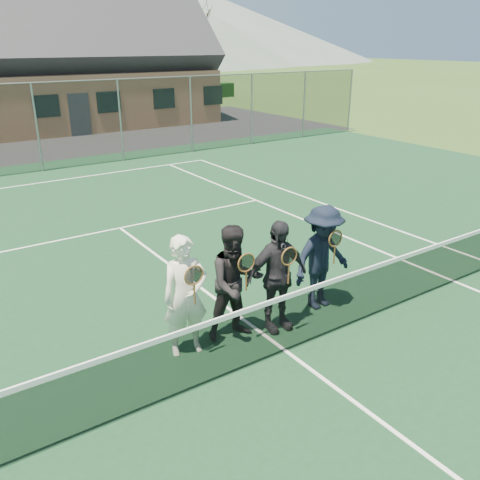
{
  "coord_description": "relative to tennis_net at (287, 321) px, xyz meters",
  "views": [
    {
      "loc": [
        -4.13,
        -4.86,
        4.26
      ],
      "look_at": [
        0.21,
        1.5,
        1.25
      ],
      "focal_mm": 38.0,
      "sensor_mm": 36.0,
      "label": 1
    }
  ],
  "objects": [
    {
      "name": "tennis_net",
      "position": [
        0.0,
        0.0,
        0.0
      ],
      "size": [
        11.68,
        0.08,
        1.1
      ],
      "color": "slate",
      "rests_on": "ground"
    },
    {
      "name": "hill_east",
      "position": [
        55.0,
        95.0,
        6.46
      ],
      "size": [
        90.0,
        90.0,
        14.0
      ],
      "primitive_type": "cone",
      "color": "#576960",
      "rests_on": "ground"
    },
    {
      "name": "clubhouse",
      "position": [
        4.0,
        24.0,
        3.45
      ],
      "size": [
        15.6,
        8.2,
        7.7
      ],
      "color": "#9E6B4C",
      "rests_on": "ground"
    },
    {
      "name": "player_b",
      "position": [
        -0.36,
        0.78,
        0.38
      ],
      "size": [
        0.98,
        0.82,
        1.8
      ],
      "color": "black",
      "rests_on": "court_surface"
    },
    {
      "name": "player_c",
      "position": [
        0.29,
        0.62,
        0.38
      ],
      "size": [
        1.09,
        0.56,
        1.8
      ],
      "color": "#222227",
      "rests_on": "court_surface"
    },
    {
      "name": "court_markings",
      "position": [
        0.0,
        0.0,
        -0.51
      ],
      "size": [
        11.03,
        23.83,
        0.01
      ],
      "color": "white",
      "rests_on": "court_surface"
    },
    {
      "name": "player_a",
      "position": [
        -1.18,
        0.83,
        0.38
      ],
      "size": [
        0.73,
        0.56,
        1.8
      ],
      "color": "white",
      "rests_on": "court_surface"
    },
    {
      "name": "tree_d",
      "position": [
        12.0,
        33.0,
        5.25
      ],
      "size": [
        3.2,
        3.2,
        7.77
      ],
      "color": "#332312",
      "rests_on": "ground"
    },
    {
      "name": "court_surface",
      "position": [
        0.0,
        0.0,
        -0.53
      ],
      "size": [
        30.0,
        30.0,
        0.02
      ],
      "primitive_type": "cube",
      "color": "#14381E",
      "rests_on": "ground"
    },
    {
      "name": "ground",
      "position": [
        0.0,
        20.0,
        -0.54
      ],
      "size": [
        220.0,
        220.0,
        0.0
      ],
      "primitive_type": "plane",
      "color": "#2E4B1A",
      "rests_on": "ground"
    },
    {
      "name": "tree_e",
      "position": [
        18.0,
        33.0,
        5.25
      ],
      "size": [
        3.2,
        3.2,
        7.77
      ],
      "color": "#352013",
      "rests_on": "ground"
    },
    {
      "name": "hill_centre",
      "position": [
        20.0,
        95.0,
        10.46
      ],
      "size": [
        120.0,
        120.0,
        22.0
      ],
      "primitive_type": "cone",
      "color": "#57685D",
      "rests_on": "ground"
    },
    {
      "name": "perimeter_fence",
      "position": [
        0.0,
        13.5,
        0.99
      ],
      "size": [
        30.07,
        0.07,
        3.02
      ],
      "color": "slate",
      "rests_on": "ground"
    },
    {
      "name": "player_d",
      "position": [
        1.35,
        0.76,
        0.38
      ],
      "size": [
        1.19,
        0.72,
        1.8
      ],
      "color": "black",
      "rests_on": "court_surface"
    }
  ]
}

